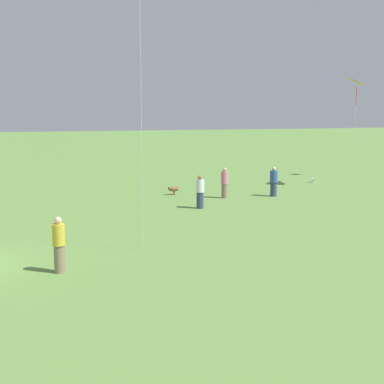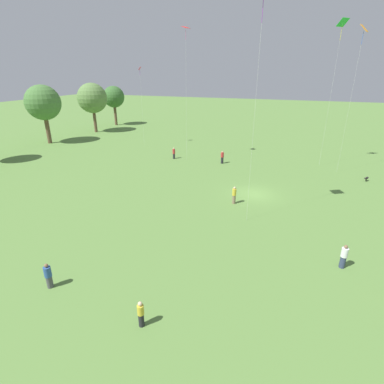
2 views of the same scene
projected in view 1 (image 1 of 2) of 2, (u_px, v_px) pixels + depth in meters
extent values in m
cylinder|color=#333D5B|center=(200.00, 200.00, 28.62)|extent=(0.46, 0.46, 0.88)
cylinder|color=white|center=(200.00, 186.00, 28.50)|extent=(0.54, 0.54, 0.67)
sphere|color=brown|center=(200.00, 178.00, 28.44)|extent=(0.24, 0.24, 0.24)
cylinder|color=#847056|center=(59.00, 259.00, 17.25)|extent=(0.46, 0.46, 0.90)
cylinder|color=gold|center=(59.00, 235.00, 17.13)|extent=(0.54, 0.54, 0.70)
sphere|color=beige|center=(58.00, 220.00, 17.06)|extent=(0.24, 0.24, 0.24)
cylinder|color=#847056|center=(224.00, 191.00, 32.00)|extent=(0.51, 0.51, 0.85)
cylinder|color=pink|center=(225.00, 178.00, 31.87)|extent=(0.60, 0.60, 0.75)
sphere|color=tan|center=(225.00, 170.00, 31.80)|extent=(0.24, 0.24, 0.24)
cylinder|color=#333D5B|center=(273.00, 189.00, 32.68)|extent=(0.56, 0.56, 0.85)
cylinder|color=#2D5193|center=(274.00, 177.00, 32.56)|extent=(0.66, 0.66, 0.73)
sphere|color=beige|center=(274.00, 169.00, 32.49)|extent=(0.24, 0.24, 0.24)
cylinder|color=silver|center=(140.00, 4.00, 18.76)|extent=(0.01, 0.01, 17.81)
cube|color=orange|center=(357.00, 82.00, 35.43)|extent=(1.40, 1.42, 0.42)
cylinder|color=red|center=(356.00, 96.00, 35.57)|extent=(0.04, 0.04, 1.22)
cylinder|color=silver|center=(354.00, 135.00, 35.96)|extent=(0.01, 0.01, 7.08)
cylinder|color=brown|center=(174.00, 189.00, 33.28)|extent=(0.51, 0.39, 0.28)
sphere|color=brown|center=(170.00, 189.00, 33.10)|extent=(0.26, 0.26, 0.26)
cylinder|color=brown|center=(174.00, 193.00, 33.31)|extent=(0.13, 0.13, 0.23)
cube|color=beige|center=(313.00, 181.00, 38.91)|extent=(0.31, 0.37, 0.30)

